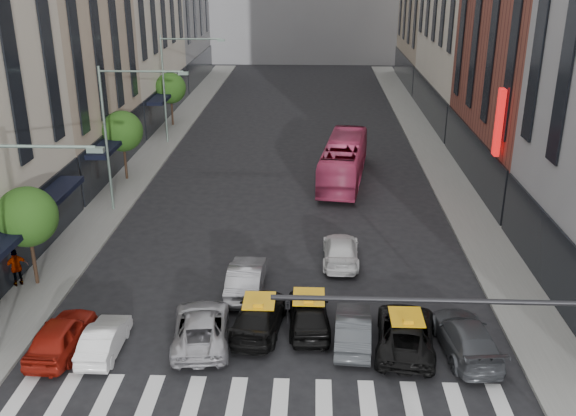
# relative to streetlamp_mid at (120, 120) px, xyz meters

# --- Properties ---
(sidewalk_left) EXTENTS (3.00, 96.00, 0.15)m
(sidewalk_left) POSITION_rel_streetlamp_mid_xyz_m (-1.46, 10.00, -5.83)
(sidewalk_left) COLOR slate
(sidewalk_left) RESTS_ON ground
(sidewalk_right) EXTENTS (3.00, 96.00, 0.15)m
(sidewalk_right) POSITION_rel_streetlamp_mid_xyz_m (21.54, 10.00, -5.83)
(sidewalk_right) COLOR slate
(sidewalk_right) RESTS_ON ground
(building_left_b) EXTENTS (8.00, 16.00, 24.00)m
(building_left_b) POSITION_rel_streetlamp_mid_xyz_m (-6.96, 8.00, 6.10)
(building_left_b) COLOR tan
(building_left_b) RESTS_ON ground
(tree_near) EXTENTS (2.88, 2.88, 4.95)m
(tree_near) POSITION_rel_streetlamp_mid_xyz_m (-1.76, -10.00, -2.25)
(tree_near) COLOR black
(tree_near) RESTS_ON sidewalk_left
(tree_mid) EXTENTS (2.88, 2.88, 4.95)m
(tree_mid) POSITION_rel_streetlamp_mid_xyz_m (-1.76, 6.00, -2.25)
(tree_mid) COLOR black
(tree_mid) RESTS_ON sidewalk_left
(tree_far) EXTENTS (2.88, 2.88, 4.95)m
(tree_far) POSITION_rel_streetlamp_mid_xyz_m (-1.76, 22.00, -2.25)
(tree_far) COLOR black
(tree_far) RESTS_ON sidewalk_left
(streetlamp_mid) EXTENTS (5.38, 0.25, 9.00)m
(streetlamp_mid) POSITION_rel_streetlamp_mid_xyz_m (0.00, 0.00, 0.00)
(streetlamp_mid) COLOR gray
(streetlamp_mid) RESTS_ON sidewalk_left
(streetlamp_far) EXTENTS (5.38, 0.25, 9.00)m
(streetlamp_far) POSITION_rel_streetlamp_mid_xyz_m (0.00, 16.00, 0.00)
(streetlamp_far) COLOR gray
(streetlamp_far) RESTS_ON sidewalk_left
(traffic_signal) EXTENTS (10.10, 0.20, 6.00)m
(traffic_signal) POSITION_rel_streetlamp_mid_xyz_m (17.74, -21.00, -1.43)
(traffic_signal) COLOR black
(traffic_signal) RESTS_ON ground
(liberty_sign) EXTENTS (0.30, 0.70, 4.00)m
(liberty_sign) POSITION_rel_streetlamp_mid_xyz_m (22.64, 0.00, 0.10)
(liberty_sign) COLOR red
(liberty_sign) RESTS_ON ground
(car_red) EXTENTS (1.92, 4.41, 1.48)m
(car_red) POSITION_rel_streetlamp_mid_xyz_m (1.56, -15.48, -5.16)
(car_red) COLOR maroon
(car_red) RESTS_ON ground
(car_white_front) EXTENTS (1.32, 3.76, 1.24)m
(car_white_front) POSITION_rel_streetlamp_mid_xyz_m (3.34, -15.50, -5.28)
(car_white_front) COLOR white
(car_white_front) RESTS_ON ground
(car_silver) EXTENTS (2.85, 5.18, 1.37)m
(car_silver) POSITION_rel_streetlamp_mid_xyz_m (7.14, -14.56, -5.22)
(car_silver) COLOR #A9A9AE
(car_silver) RESTS_ON ground
(taxi_left) EXTENTS (2.51, 5.01, 1.40)m
(taxi_left) POSITION_rel_streetlamp_mid_xyz_m (9.51, -13.55, -5.21)
(taxi_left) COLOR black
(taxi_left) RESTS_ON ground
(taxi_center) EXTENTS (2.06, 4.50, 1.50)m
(taxi_center) POSITION_rel_streetlamp_mid_xyz_m (11.62, -13.29, -5.16)
(taxi_center) COLOR black
(taxi_center) RESTS_ON ground
(car_grey_mid) EXTENTS (1.71, 4.25, 1.37)m
(car_grey_mid) POSITION_rel_streetlamp_mid_xyz_m (13.49, -14.42, -5.22)
(car_grey_mid) COLOR #373A3E
(car_grey_mid) RESTS_ON ground
(taxi_right) EXTENTS (2.94, 5.29, 1.40)m
(taxi_right) POSITION_rel_streetlamp_mid_xyz_m (15.62, -14.62, -5.20)
(taxi_right) COLOR black
(taxi_right) RESTS_ON ground
(car_grey_curb) EXTENTS (2.47, 5.11, 1.43)m
(car_grey_curb) POSITION_rel_streetlamp_mid_xyz_m (18.04, -14.90, -5.19)
(car_grey_curb) COLOR #3E4145
(car_grey_curb) RESTS_ON ground
(car_row2_left) EXTENTS (1.66, 4.64, 1.52)m
(car_row2_left) POSITION_rel_streetlamp_mid_xyz_m (8.60, -10.25, -5.14)
(car_row2_left) COLOR gray
(car_row2_left) RESTS_ON ground
(car_row2_right) EXTENTS (1.97, 4.64, 1.34)m
(car_row2_right) POSITION_rel_streetlamp_mid_xyz_m (13.25, -6.72, -5.24)
(car_row2_right) COLOR silver
(car_row2_right) RESTS_ON ground
(bus) EXTENTS (4.04, 11.20, 3.05)m
(bus) POSITION_rel_streetlamp_mid_xyz_m (13.90, 6.54, -4.38)
(bus) COLOR #BA3660
(bus) RESTS_ON ground
(pedestrian_far) EXTENTS (1.15, 1.07, 1.90)m
(pedestrian_far) POSITION_rel_streetlamp_mid_xyz_m (-2.56, -10.24, -4.80)
(pedestrian_far) COLOR gray
(pedestrian_far) RESTS_ON sidewalk_left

